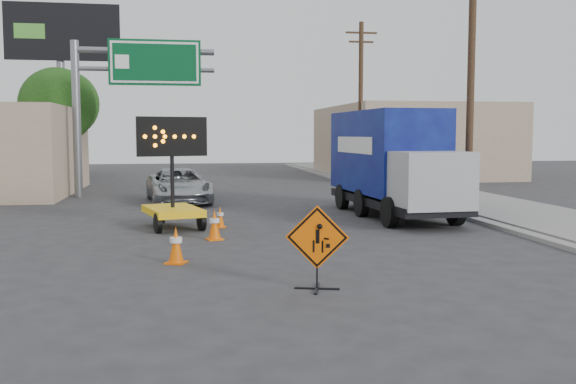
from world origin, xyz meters
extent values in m
plane|color=#2D2D30|center=(0.00, 0.00, 0.00)|extent=(100.00, 100.00, 0.00)
cube|color=gray|center=(7.20, 15.00, 0.06)|extent=(0.40, 60.00, 0.12)
cube|color=gray|center=(9.50, 15.00, 0.07)|extent=(4.00, 60.00, 0.15)
cube|color=tan|center=(13.00, 30.00, 2.30)|extent=(10.00, 14.00, 4.60)
cylinder|color=slate|center=(-6.50, 18.00, 3.40)|extent=(0.36, 0.36, 6.80)
cylinder|color=slate|center=(-3.50, 18.00, 6.40)|extent=(6.00, 0.28, 0.28)
cylinder|color=slate|center=(-3.50, 18.00, 5.60)|extent=(6.00, 0.20, 0.20)
cube|color=#054521|center=(-3.10, 17.88, 5.90)|extent=(4.00, 0.10, 2.00)
cube|color=silver|center=(-3.10, 17.81, 5.90)|extent=(3.80, 0.01, 1.80)
cylinder|color=slate|center=(-8.50, 26.00, 4.50)|extent=(0.44, 0.44, 9.00)
cube|color=silver|center=(-8.30, 25.85, 8.30)|extent=(6.00, 0.25, 3.00)
cube|color=black|center=(-8.30, 25.70, 8.30)|extent=(6.10, 0.04, 3.10)
cylinder|color=#4E3421|center=(8.00, 10.00, 4.50)|extent=(0.26, 0.26, 9.00)
cylinder|color=#4E3421|center=(8.00, 24.00, 4.50)|extent=(0.26, 0.26, 9.00)
cube|color=#4E3421|center=(8.00, 24.00, 8.40)|extent=(1.80, 0.10, 0.10)
cube|color=#4E3421|center=(8.00, 24.00, 7.90)|extent=(1.40, 0.10, 0.10)
cylinder|color=#4E3421|center=(-8.00, 22.00, 1.62)|extent=(0.28, 0.28, 3.25)
sphere|color=#184112|center=(-8.00, 22.00, 4.18)|extent=(3.71, 3.71, 3.71)
cylinder|color=#4E3421|center=(-9.00, 30.00, 1.79)|extent=(0.28, 0.28, 3.58)
sphere|color=#184112|center=(-9.00, 30.00, 4.61)|extent=(4.10, 4.10, 4.10)
cube|color=black|center=(0.36, -0.26, 0.02)|extent=(0.79, 0.27, 0.04)
cube|color=black|center=(0.36, -0.26, 0.02)|extent=(0.27, 0.79, 0.04)
cylinder|color=black|center=(0.36, -0.26, 0.31)|extent=(0.03, 0.03, 0.63)
cube|color=#F36005|center=(0.36, -0.26, 0.94)|extent=(1.11, 0.33, 1.14)
cube|color=black|center=(0.36, -0.26, 0.94)|extent=(1.03, 0.29, 1.07)
cube|color=yellow|center=(-2.28, 7.75, 0.52)|extent=(1.92, 2.57, 0.21)
cylinder|color=black|center=(-2.28, 7.75, 1.83)|extent=(0.11, 0.11, 2.52)
cube|color=black|center=(-2.28, 7.75, 2.69)|extent=(2.02, 0.64, 1.15)
imported|color=#ABAFB3|center=(-2.13, 14.82, 0.69)|extent=(2.86, 5.21, 1.38)
cube|color=black|center=(5.00, 9.27, 0.55)|extent=(2.57, 7.47, 0.28)
cube|color=#080756|center=(5.00, 10.00, 2.16)|extent=(2.58, 5.82, 2.76)
cube|color=#9EA0A5|center=(5.00, 6.32, 1.43)|extent=(2.20, 1.76, 1.66)
cube|color=#F36005|center=(-2.14, 2.50, 0.02)|extent=(0.54, 0.54, 0.03)
cone|color=#F36005|center=(-2.14, 2.50, 0.42)|extent=(0.32, 0.32, 0.77)
cylinder|color=silver|center=(-2.14, 2.50, 0.51)|extent=(0.26, 0.26, 0.11)
cube|color=#F36005|center=(-1.17, 5.46, 0.02)|extent=(0.49, 0.49, 0.03)
cone|color=#F36005|center=(-1.17, 5.46, 0.42)|extent=(0.32, 0.32, 0.77)
cylinder|color=silver|center=(-1.17, 5.46, 0.51)|extent=(0.26, 0.26, 0.11)
cube|color=#F36005|center=(-0.90, 7.64, 0.01)|extent=(0.38, 0.38, 0.03)
cone|color=#F36005|center=(-0.90, 7.64, 0.33)|extent=(0.25, 0.25, 0.60)
cylinder|color=silver|center=(-0.90, 7.64, 0.40)|extent=(0.20, 0.20, 0.09)
camera|label=1|loc=(-1.99, -11.25, 2.76)|focal=40.00mm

